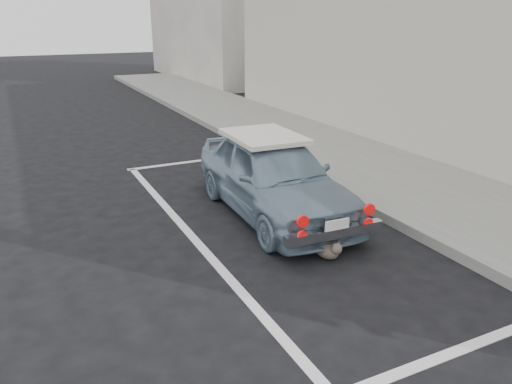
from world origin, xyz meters
TOP-DOWN VIEW (x-y plane):
  - ground at (0.00, 0.00)m, footprint 80.00×80.00m
  - sidewalk at (3.20, 2.00)m, footprint 2.80×40.00m
  - pline_rear at (0.50, -0.50)m, footprint 3.00×0.12m
  - pline_front at (0.50, 6.50)m, footprint 3.00×0.12m
  - pline_side at (-0.90, 3.00)m, footprint 0.12×7.00m
  - retro_coupe at (0.51, 3.21)m, footprint 1.56×3.61m
  - cat at (0.42, 1.57)m, footprint 0.30×0.53m

SIDE VIEW (x-z plane):
  - ground at x=0.00m, z-range 0.00..0.00m
  - pline_rear at x=0.50m, z-range 0.00..0.01m
  - pline_front at x=0.50m, z-range 0.00..0.01m
  - pline_side at x=-0.90m, z-range 0.00..0.01m
  - sidewalk at x=3.20m, z-range 0.00..0.15m
  - cat at x=0.42m, z-range -0.01..0.27m
  - retro_coupe at x=0.51m, z-range 0.01..1.22m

